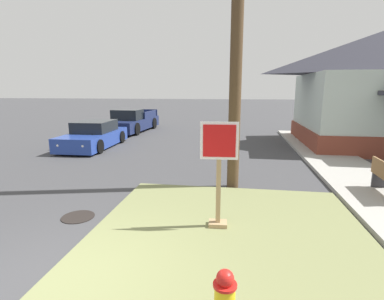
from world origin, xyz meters
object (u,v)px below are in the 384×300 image
(stop_sign, at_px, (219,178))
(pickup_truck_navy, at_px, (132,122))
(manhole_cover, at_px, (78,217))
(parked_sedan_blue, at_px, (94,136))

(stop_sign, relative_size, pickup_truck_navy, 0.38)
(manhole_cover, distance_m, pickup_truck_navy, 13.43)
(stop_sign, distance_m, manhole_cover, 3.25)
(parked_sedan_blue, xyz_separation_m, pickup_truck_navy, (-0.07, 5.42, 0.07))
(stop_sign, xyz_separation_m, parked_sedan_blue, (-6.47, 7.65, -0.54))
(manhole_cover, bearing_deg, parked_sedan_blue, 114.36)
(parked_sedan_blue, distance_m, pickup_truck_navy, 5.42)
(stop_sign, bearing_deg, parked_sedan_blue, 130.24)
(parked_sedan_blue, relative_size, pickup_truck_navy, 0.80)
(pickup_truck_navy, bearing_deg, manhole_cover, -74.96)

